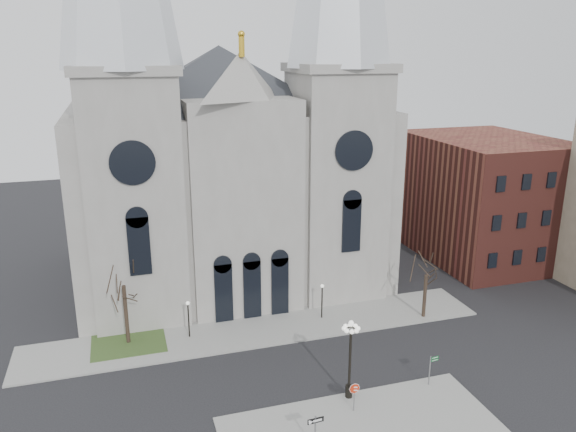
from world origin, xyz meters
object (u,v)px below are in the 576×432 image
object	(u,v)px
one_way_sign	(315,428)
globe_lamp	(350,350)
stop_sign	(354,391)
street_name_sign	(431,368)

from	to	relation	value
one_way_sign	globe_lamp	bearing A→B (deg)	43.38
stop_sign	street_name_sign	bearing A→B (deg)	33.93
stop_sign	one_way_sign	size ratio (longest dim) A/B	0.88
globe_lamp	street_name_sign	xyz separation A→B (m)	(6.24, -0.33, -2.36)
stop_sign	one_way_sign	bearing A→B (deg)	-119.76
one_way_sign	street_name_sign	xyz separation A→B (m)	(10.37, 4.12, -0.25)
stop_sign	globe_lamp	bearing A→B (deg)	102.31
street_name_sign	stop_sign	bearing A→B (deg)	-176.76
globe_lamp	street_name_sign	size ratio (longest dim) A/B	2.57
globe_lamp	stop_sign	bearing A→B (deg)	-100.89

